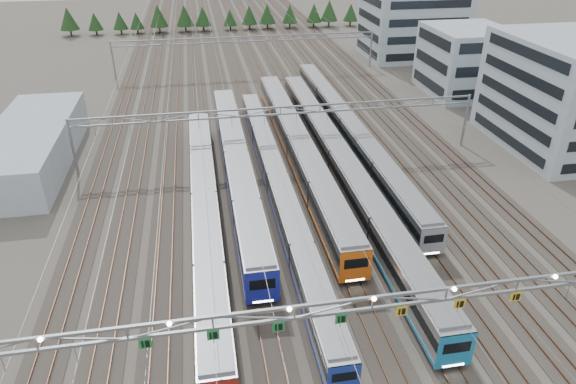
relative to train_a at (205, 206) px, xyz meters
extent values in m
plane|color=#47423A|center=(11.25, -24.70, -2.14)|extent=(400.00, 400.00, 0.00)
cube|color=#2D2823|center=(11.25, 75.30, -2.10)|extent=(54.00, 260.00, 0.08)
cube|color=brown|center=(-14.22, 75.30, -1.98)|extent=(0.08, 260.00, 0.16)
cube|color=brown|center=(36.72, 75.30, -1.98)|extent=(0.08, 260.00, 0.16)
cube|color=brown|center=(10.53, 75.30, -1.98)|extent=(0.08, 260.00, 0.16)
cube|color=brown|center=(11.97, 75.30, -1.98)|extent=(0.08, 260.00, 0.16)
cube|color=black|center=(0.00, 0.05, -1.71)|extent=(2.41, 52.30, 0.36)
cube|color=#A3A6AB|center=(0.00, 0.05, 0.05)|extent=(2.83, 53.36, 3.19)
cube|color=black|center=(0.00, 0.05, 0.44)|extent=(2.89, 53.10, 0.96)
cube|color=maroon|center=(0.00, 0.05, -1.29)|extent=(2.88, 53.10, 0.35)
cube|color=slate|center=(0.00, 0.05, 1.75)|extent=(2.55, 52.30, 0.25)
cube|color=black|center=(4.50, 9.99, -1.70)|extent=(2.62, 50.53, 0.40)
cube|color=#A3A6AB|center=(4.50, 9.99, 0.22)|extent=(3.08, 51.57, 3.47)
cube|color=black|center=(4.50, 9.99, 0.64)|extent=(3.14, 51.31, 1.05)
cube|color=#1D26AE|center=(4.50, 9.99, -1.24)|extent=(3.13, 51.31, 0.39)
cube|color=slate|center=(4.50, 9.99, 2.06)|extent=(2.77, 50.53, 0.28)
cube|color=#1D26AE|center=(4.50, -15.74, 0.22)|extent=(3.10, 0.12, 3.47)
cube|color=black|center=(4.50, -15.77, 0.64)|extent=(2.31, 0.10, 1.05)
cube|color=white|center=(4.50, -15.80, -1.29)|extent=(1.85, 0.06, 0.17)
cube|color=black|center=(9.00, 4.38, -1.74)|extent=(2.10, 60.45, 0.32)
cube|color=#A3A6AB|center=(9.00, 4.38, -0.20)|extent=(2.47, 61.69, 2.78)
cube|color=black|center=(9.00, 4.38, 0.14)|extent=(2.53, 61.38, 0.84)
cube|color=#1C339A|center=(9.00, 4.38, -1.37)|extent=(2.52, 61.38, 0.31)
cube|color=slate|center=(9.00, 4.38, 1.28)|extent=(2.22, 60.45, 0.22)
cube|color=#1C339A|center=(9.00, -26.41, -0.20)|extent=(2.49, 0.12, 2.78)
cube|color=black|center=(9.00, -26.44, 0.14)|extent=(1.85, 0.10, 0.84)
cube|color=black|center=(13.50, 14.01, -1.70)|extent=(2.64, 55.53, 0.40)
cube|color=#A3A6AB|center=(13.50, 14.01, 0.24)|extent=(3.11, 56.66, 3.50)
cube|color=black|center=(13.50, 14.01, 0.66)|extent=(3.17, 56.38, 1.05)
cube|color=orange|center=(13.50, 14.01, -1.23)|extent=(3.16, 56.38, 0.39)
cube|color=slate|center=(13.50, 14.01, 2.10)|extent=(2.80, 55.53, 0.28)
cube|color=orange|center=(13.50, -14.27, 0.24)|extent=(3.13, 0.12, 3.50)
cube|color=black|center=(13.50, -14.30, 0.66)|extent=(2.33, 0.10, 1.05)
cube|color=white|center=(13.50, -14.33, -1.29)|extent=(1.86, 0.06, 0.17)
cube|color=black|center=(18.00, 8.26, -1.71)|extent=(2.53, 66.44, 0.38)
cube|color=#A3A6AB|center=(18.00, 8.26, 0.15)|extent=(2.97, 67.79, 3.34)
cube|color=black|center=(18.00, 8.26, 0.55)|extent=(3.03, 67.46, 1.01)
cube|color=#1A7FB7|center=(18.00, 8.26, -1.26)|extent=(3.02, 67.46, 0.37)
cube|color=slate|center=(18.00, 8.26, 1.92)|extent=(2.67, 66.44, 0.27)
cube|color=#1A7FB7|center=(18.00, -25.59, 0.15)|extent=(2.99, 0.12, 3.34)
cube|color=black|center=(18.00, -25.62, 0.55)|extent=(2.23, 0.10, 1.01)
cube|color=white|center=(18.00, -25.65, -1.31)|extent=(1.78, 0.06, 0.16)
cube|color=black|center=(22.50, 19.72, -1.71)|extent=(2.40, 61.10, 0.36)
cube|color=#A3A6AB|center=(22.50, 19.72, 0.05)|extent=(2.83, 62.35, 3.18)
cube|color=black|center=(22.50, 19.72, 0.43)|extent=(2.89, 62.04, 0.96)
cube|color=#9393A0|center=(22.50, 19.72, -1.29)|extent=(2.88, 62.04, 0.35)
cube|color=slate|center=(22.50, 19.72, 1.74)|extent=(2.55, 61.10, 0.25)
cube|color=#9393A0|center=(22.50, -11.41, 0.05)|extent=(2.85, 0.12, 3.18)
cube|color=black|center=(22.50, -11.44, 0.43)|extent=(2.12, 0.10, 0.96)
cube|color=white|center=(22.50, -11.47, -1.34)|extent=(1.70, 0.06, 0.15)
cube|color=gray|center=(11.25, -24.70, 5.66)|extent=(56.00, 0.22, 0.22)
cube|color=gray|center=(11.25, -24.70, 4.66)|extent=(56.00, 0.22, 0.22)
cube|color=#1A8337|center=(-4.50, -24.82, 4.16)|extent=(0.85, 0.06, 0.85)
cube|color=#1A8337|center=(0.00, -24.82, 4.16)|extent=(0.85, 0.06, 0.85)
cube|color=#1A8337|center=(4.50, -24.82, 4.16)|extent=(0.85, 0.06, 0.85)
cube|color=#1A8337|center=(9.00, -24.82, 4.16)|extent=(0.85, 0.06, 0.85)
cube|color=gold|center=(13.50, -24.82, 4.16)|extent=(0.85, 0.06, 0.85)
cube|color=gold|center=(18.00, -24.82, 4.16)|extent=(0.85, 0.06, 0.85)
cube|color=gold|center=(22.50, -24.82, 4.16)|extent=(0.85, 0.06, 0.85)
cylinder|color=gray|center=(-16.75, 15.30, 1.86)|extent=(0.36, 0.36, 8.00)
cylinder|color=gray|center=(39.25, 15.30, 1.86)|extent=(0.36, 0.36, 8.00)
cube|color=gray|center=(11.25, 15.30, 5.66)|extent=(56.00, 0.22, 0.22)
cube|color=gray|center=(11.25, 15.30, 4.66)|extent=(56.00, 0.22, 0.22)
cylinder|color=gray|center=(-16.75, 60.30, 1.86)|extent=(0.36, 0.36, 8.00)
cylinder|color=gray|center=(39.25, 60.30, 1.86)|extent=(0.36, 0.36, 8.00)
cube|color=gray|center=(11.25, 60.30, 5.66)|extent=(56.00, 0.22, 0.22)
cube|color=gray|center=(11.25, 60.30, 4.66)|extent=(56.00, 0.22, 0.22)
cube|color=#8FA0AB|center=(54.06, 12.90, 5.84)|extent=(18.00, 22.00, 15.95)
cube|color=#8FA0AB|center=(51.13, 39.38, 4.06)|extent=(14.00, 16.00, 12.39)
cube|color=#8FA0AB|center=(52.04, 68.43, 5.38)|extent=(22.00, 18.00, 15.04)
cube|color=#8FA0AB|center=(-23.31, 19.93, 0.60)|extent=(10.00, 30.00, 5.48)
camera|label=1|loc=(0.50, -51.12, 29.58)|focal=32.00mm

